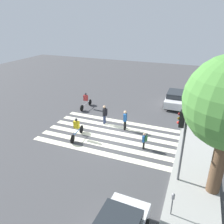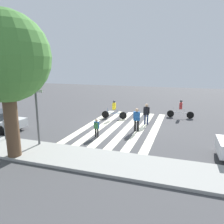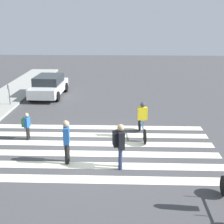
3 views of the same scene
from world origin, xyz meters
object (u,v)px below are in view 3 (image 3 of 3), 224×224
Objects in this scene: parking_meter at (9,90)px; pedestrian_child_with_backpack at (119,143)px; pedestrian_adult_yellow_jacket at (67,139)px; cyclist_near_curb at (142,119)px; pedestrian_adult_tall_backpack at (27,124)px; car_parked_far_curb at (49,86)px.

parking_meter is 0.82× the size of pedestrian_child_with_backpack.
parking_meter is at bearing 27.16° from pedestrian_adult_yellow_jacket.
cyclist_near_curb reaches higher than parking_meter.
pedestrian_child_with_backpack is 1.37× the size of pedestrian_adult_tall_backpack.
pedestrian_child_with_backpack is at bearing 67.29° from pedestrian_adult_tall_backpack.
pedestrian_adult_tall_backpack is at bearing -134.92° from pedestrian_child_with_backpack.
pedestrian_adult_tall_backpack is 0.74× the size of pedestrian_adult_yellow_jacket.
pedestrian_adult_yellow_jacket is 10.00m from car_parked_far_curb.
pedestrian_child_with_backpack reaches higher than cyclist_near_curb.
cyclist_near_curb is (0.44, -4.97, 0.16)m from pedestrian_adult_tall_backpack.
cyclist_near_curb is at bearing 104.17° from pedestrian_adult_tall_backpack.
pedestrian_child_with_backpack is at bearing -105.90° from pedestrian_adult_yellow_jacket.
pedestrian_adult_tall_backpack is 7.47m from car_parked_far_curb.
car_parked_far_curb is (7.00, 5.70, -0.15)m from cyclist_near_curb.
pedestrian_adult_yellow_jacket is (0.34, 1.90, -0.04)m from pedestrian_child_with_backpack.
car_parked_far_curb is at bearing -165.20° from pedestrian_adult_tall_backpack.
pedestrian_adult_yellow_jacket is 0.39× the size of car_parked_far_curb.
pedestrian_child_with_backpack is at bearing 156.42° from cyclist_near_curb.
pedestrian_adult_yellow_jacket reaches higher than car_parked_far_curb.
pedestrian_adult_tall_backpack is at bearing -172.55° from car_parked_far_curb.
pedestrian_adult_tall_backpack is at bearing 89.65° from cyclist_near_curb.
cyclist_near_curb is 0.53× the size of car_parked_far_curb.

